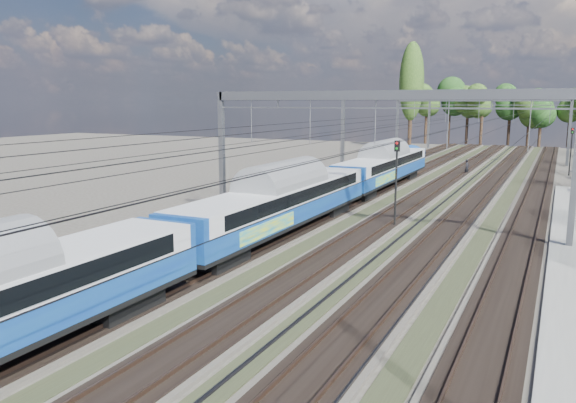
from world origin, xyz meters
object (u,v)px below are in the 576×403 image
at_px(emu_train, 279,195).
at_px(worker, 467,167).
at_px(signal_far, 571,146).
at_px(signal_near, 396,173).

height_order(emu_train, worker, emu_train).
relative_size(emu_train, signal_far, 12.19).
distance_m(worker, signal_far, 11.73).
xyz_separation_m(emu_train, signal_far, (16.19, 41.33, 0.74)).
distance_m(signal_near, signal_far, 36.82).
bearing_deg(signal_near, worker, 70.08).
bearing_deg(emu_train, worker, 81.51).
height_order(emu_train, signal_near, signal_near).
height_order(worker, signal_near, signal_near).
bearing_deg(signal_far, worker, -171.67).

